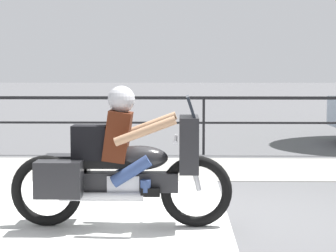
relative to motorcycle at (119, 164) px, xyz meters
name	(u,v)px	position (x,y,z in m)	size (l,w,h in m)	color
ground_plane	(218,215)	(1.08, 0.55, -0.67)	(120.00, 120.00, 0.00)	#565659
sidewalk_band	(207,169)	(1.08, 3.95, -0.67)	(44.00, 2.40, 0.01)	#99968E
crosswalk_band	(60,218)	(-0.71, 0.35, -0.67)	(3.79, 6.00, 0.01)	silver
fence_railing	(204,109)	(1.08, 5.68, 0.22)	(36.00, 0.05, 1.13)	black
motorcycle	(119,164)	(0.00, 0.00, 0.00)	(2.36, 0.76, 1.50)	black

